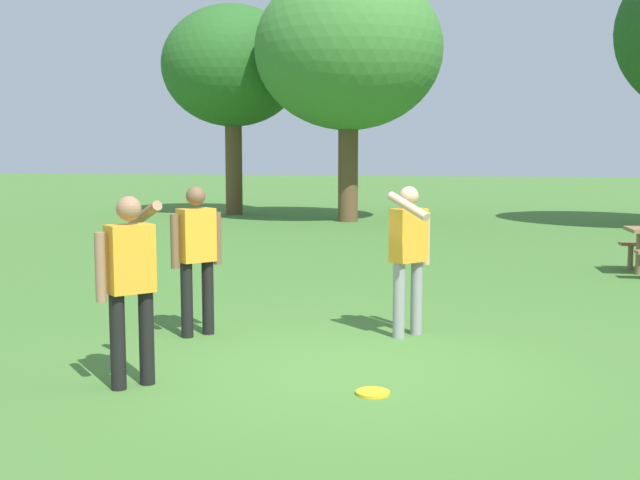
# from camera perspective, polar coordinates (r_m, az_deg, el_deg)

# --- Properties ---
(ground_plane) EXTENTS (120.00, 120.00, 0.00)m
(ground_plane) POSITION_cam_1_polar(r_m,az_deg,el_deg) (7.41, 1.99, -9.33)
(ground_plane) COLOR #447530
(person_thrower) EXTENTS (0.49, 0.84, 1.64)m
(person_thrower) POSITION_cam_1_polar(r_m,az_deg,el_deg) (8.58, 6.47, -0.65)
(person_thrower) COLOR gray
(person_thrower) RESTS_ON ground
(person_catcher) EXTENTS (0.49, 0.84, 1.64)m
(person_catcher) POSITION_cam_1_polar(r_m,az_deg,el_deg) (6.87, -13.59, -2.54)
(person_catcher) COLOR black
(person_catcher) RESTS_ON ground
(person_bystander) EXTENTS (0.42, 0.49, 1.64)m
(person_bystander) POSITION_cam_1_polar(r_m,az_deg,el_deg) (8.65, -8.92, -0.76)
(person_bystander) COLOR black
(person_bystander) RESTS_ON ground
(frisbee) EXTENTS (0.29, 0.29, 0.03)m
(frisbee) POSITION_cam_1_polar(r_m,az_deg,el_deg) (6.69, 3.84, -10.96)
(frisbee) COLOR yellow
(frisbee) RESTS_ON ground
(tree_tall_left) EXTENTS (4.49, 4.49, 6.64)m
(tree_tall_left) POSITION_cam_1_polar(r_m,az_deg,el_deg) (25.73, -6.34, 12.32)
(tree_tall_left) COLOR brown
(tree_tall_left) RESTS_ON ground
(tree_broad_center) EXTENTS (5.36, 5.36, 7.18)m
(tree_broad_center) POSITION_cam_1_polar(r_m,az_deg,el_deg) (23.04, 2.08, 13.53)
(tree_broad_center) COLOR brown
(tree_broad_center) RESTS_ON ground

